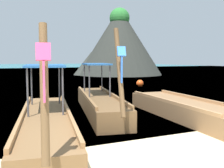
# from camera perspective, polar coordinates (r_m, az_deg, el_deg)

# --- Properties ---
(ground) EXTENTS (120.00, 120.00, 0.00)m
(ground) POSITION_cam_1_polar(r_m,az_deg,el_deg) (5.67, 13.66, -14.90)
(ground) COLOR beige
(sea_water) EXTENTS (120.00, 120.00, 0.00)m
(sea_water) POSITION_cam_1_polar(r_m,az_deg,el_deg) (65.51, -21.02, 3.31)
(sea_water) COLOR #147A89
(sea_water) RESTS_ON ground
(longtail_boat_pink_ribbon) EXTENTS (2.29, 6.69, 2.50)m
(longtail_boat_pink_ribbon) POSITION_cam_1_polar(r_m,az_deg,el_deg) (7.22, -14.28, -7.91)
(longtail_boat_pink_ribbon) COLOR brown
(longtail_boat_pink_ribbon) RESTS_ON ground
(longtail_boat_blue_ribbon) EXTENTS (2.25, 6.51, 2.77)m
(longtail_boat_blue_ribbon) POSITION_cam_1_polar(r_m,az_deg,el_deg) (9.61, -2.82, -4.16)
(longtail_boat_blue_ribbon) COLOR brown
(longtail_boat_blue_ribbon) RESTS_ON ground
(longtail_boat_violet_ribbon) EXTENTS (1.73, 5.81, 2.37)m
(longtail_boat_violet_ribbon) POSITION_cam_1_polar(r_m,az_deg,el_deg) (9.13, 15.53, -5.33)
(longtail_boat_violet_ribbon) COLOR olive
(longtail_boat_violet_ribbon) RESTS_ON ground
(karst_rock) EXTENTS (11.31, 10.97, 8.69)m
(karst_rock) POSITION_cam_1_polar(r_m,az_deg,el_deg) (34.09, 1.30, 9.20)
(karst_rock) COLOR #2D302B
(karst_rock) RESTS_ON ground
(mooring_buoy_near) EXTENTS (0.51, 0.51, 0.51)m
(mooring_buoy_near) POSITION_cam_1_polar(r_m,az_deg,el_deg) (18.67, 6.15, 0.14)
(mooring_buoy_near) COLOR #EA5119
(mooring_buoy_near) RESTS_ON sea_water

